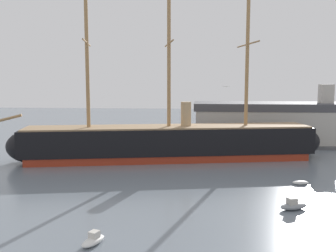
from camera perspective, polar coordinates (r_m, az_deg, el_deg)
The scene contains 8 objects.
tall_ship at distance 81.82m, azimuth 0.13°, elevation -2.39°, with size 72.31×20.65×35.06m.
motorboat_foreground_left at distance 42.32m, azimuth -11.00°, elevation -16.22°, with size 2.51×3.53×1.37m.
motorboat_mid_right at distance 54.25m, azimuth 18.04°, elevation -11.10°, with size 4.16×2.91×1.61m.
dinghy_alongside_stern at distance 66.98m, azimuth 19.02°, elevation -7.92°, with size 2.71×1.35×0.62m.
motorboat_far_left at distance 88.25m, azimuth -17.32°, elevation -4.09°, with size 3.48×4.94×1.92m.
dinghy_distant_centre at distance 93.82m, azimuth 2.85°, elevation -3.43°, with size 1.00×1.94×0.44m.
dockside_warehouse_right at distance 106.49m, azimuth 18.67°, elevation 0.30°, with size 58.61×16.38×15.78m.
seagull_in_flight at distance 58.17m, azimuth 8.58°, elevation 5.81°, with size 1.23×0.48×0.14m.
Camera 1 is at (3.31, -26.25, 16.99)m, focal length 41.24 mm.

